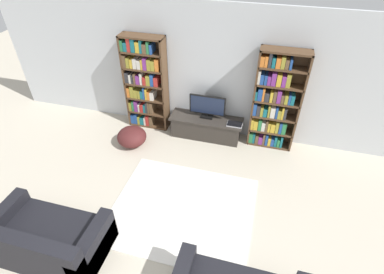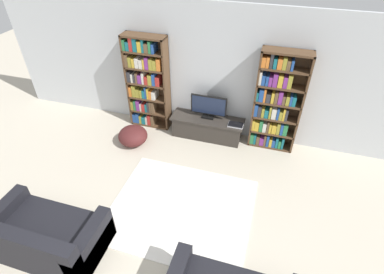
% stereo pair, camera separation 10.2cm
% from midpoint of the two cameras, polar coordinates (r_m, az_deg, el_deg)
% --- Properties ---
extents(wall_back, '(8.80, 0.06, 2.60)m').
position_cam_midpoint_polar(wall_back, '(5.86, 4.12, 12.08)').
color(wall_back, silver).
rests_on(wall_back, ground_plane).
extents(bookshelf_left, '(0.86, 0.30, 1.97)m').
position_cam_midpoint_polar(bookshelf_left, '(6.21, -8.22, 10.36)').
color(bookshelf_left, '#513823').
rests_on(bookshelf_left, ground_plane).
extents(bookshelf_right, '(0.86, 0.30, 1.97)m').
position_cam_midpoint_polar(bookshelf_right, '(5.75, 16.10, 6.14)').
color(bookshelf_right, '#513823').
rests_on(bookshelf_right, ground_plane).
extents(tv_stand, '(1.47, 0.46, 0.44)m').
position_cam_midpoint_polar(tv_stand, '(6.16, 3.39, 1.84)').
color(tv_stand, '#332D28').
rests_on(tv_stand, ground_plane).
extents(television, '(0.72, 0.16, 0.48)m').
position_cam_midpoint_polar(television, '(5.93, 3.67, 5.83)').
color(television, black).
rests_on(television, tv_stand).
extents(laptop, '(0.30, 0.20, 0.03)m').
position_cam_midpoint_polar(laptop, '(5.89, 8.82, 2.30)').
color(laptop, silver).
rests_on(laptop, tv_stand).
extents(area_rug, '(2.19, 1.89, 0.02)m').
position_cam_midpoint_polar(area_rug, '(4.89, -1.50, -13.57)').
color(area_rug, white).
rests_on(area_rug, ground_plane).
extents(couch_left_sectional, '(1.55, 0.89, 0.76)m').
position_cam_midpoint_polar(couch_left_sectional, '(4.71, -25.58, -16.80)').
color(couch_left_sectional, black).
rests_on(couch_left_sectional, ground_plane).
extents(beanbag_ottoman, '(0.58, 0.58, 0.38)m').
position_cam_midpoint_polar(beanbag_ottoman, '(6.08, -10.72, 0.22)').
color(beanbag_ottoman, '#4C1E1E').
rests_on(beanbag_ottoman, ground_plane).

